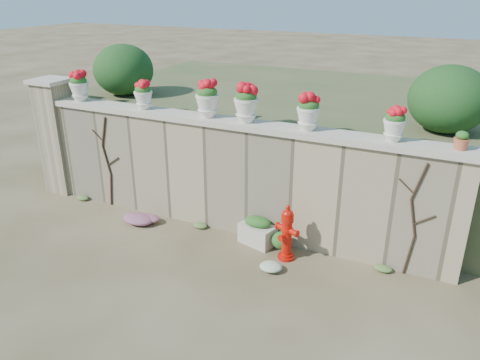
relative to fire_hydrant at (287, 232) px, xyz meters
The scene contains 21 objects.
ground 1.86m from the fire_hydrant, 138.39° to the right, with size 80.00×80.00×0.00m, color #4B3D25.
stone_wall 1.56m from the fire_hydrant, 155.60° to the left, with size 8.00×0.40×2.00m, color tan.
wall_cap 2.14m from the fire_hydrant, 155.60° to the left, with size 8.10×0.52×0.10m, color beige.
gate_pillar 5.58m from the fire_hydrant, behind, with size 0.72×0.72×2.48m.
raised_fill 4.07m from the fire_hydrant, 109.40° to the left, with size 9.00×6.00×2.00m, color #384C23.
back_shrub_left 5.30m from the fire_hydrant, 158.29° to the left, with size 1.30×1.30×1.10m, color #143814.
back_shrub_right 3.42m from the fire_hydrant, 41.30° to the left, with size 1.30×1.30×1.10m, color #143814.
vine_left 4.06m from the fire_hydrant, behind, with size 0.60×0.04×1.91m.
vine_right 1.99m from the fire_hydrant, 11.64° to the left, with size 0.60×0.04×1.91m.
fire_hydrant is the anchor object (origin of this frame).
planter_box 0.73m from the fire_hydrant, 158.42° to the left, with size 0.70×0.52×0.52m.
green_shrub 0.35m from the fire_hydrant, 153.63° to the left, with size 0.53×0.47×0.50m, color #1E5119.
magenta_clump 2.96m from the fire_hydrant, behind, with size 0.83×0.55×0.22m, color #BE2692.
white_flowers 0.63m from the fire_hydrant, 103.38° to the right, with size 0.49×0.39×0.18m, color white.
urn_pot_0 5.12m from the fire_hydrant, behind, with size 0.38×0.38×0.59m.
urn_pot_1 3.72m from the fire_hydrant, 169.08° to the left, with size 0.34×0.34×0.54m.
urn_pot_2 2.69m from the fire_hydrant, 161.13° to the left, with size 0.41×0.41×0.65m.
urn_pot_3 2.27m from the fire_hydrant, 149.43° to the left, with size 0.42×0.42×0.66m.
urn_pot_4 1.99m from the fire_hydrant, 83.82° to the left, with size 0.38×0.38×0.60m.
urn_pot_5 2.41m from the fire_hydrant, 23.48° to the left, with size 0.34×0.34×0.53m.
terracotta_pot 2.97m from the fire_hydrant, 14.60° to the left, with size 0.22×0.22×0.26m.
Camera 1 is at (3.55, -5.26, 4.28)m, focal length 35.00 mm.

